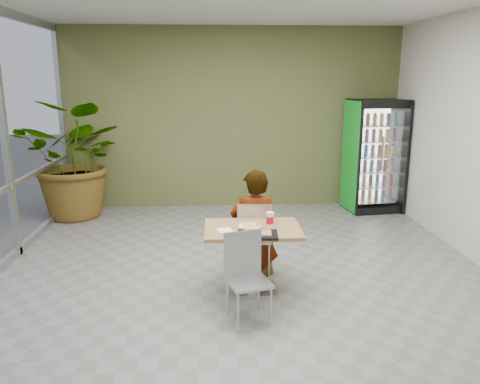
# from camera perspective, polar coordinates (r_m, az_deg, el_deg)

# --- Properties ---
(ground) EXTENTS (7.00, 7.00, 0.00)m
(ground) POSITION_cam_1_polar(r_m,az_deg,el_deg) (5.48, 0.68, -11.39)
(ground) COLOR gray
(ground) RESTS_ON ground
(room_envelope) EXTENTS (6.00, 7.00, 3.20)m
(room_envelope) POSITION_cam_1_polar(r_m,az_deg,el_deg) (5.01, 0.73, 5.41)
(room_envelope) COLOR silver
(room_envelope) RESTS_ON ground
(dining_table) EXTENTS (1.04, 0.73, 0.75)m
(dining_table) POSITION_cam_1_polar(r_m,az_deg,el_deg) (5.14, 1.51, -6.60)
(dining_table) COLOR #9D7843
(dining_table) RESTS_ON ground
(chair_far) EXTENTS (0.43, 0.43, 0.91)m
(chair_far) POSITION_cam_1_polar(r_m,az_deg,el_deg) (5.58, 1.76, -4.97)
(chair_far) COLOR #A9ACAE
(chair_far) RESTS_ON ground
(chair_near) EXTENTS (0.48, 0.48, 0.87)m
(chair_near) POSITION_cam_1_polar(r_m,az_deg,el_deg) (4.62, 0.69, -9.38)
(chair_near) COLOR #A9ACAE
(chair_near) RESTS_ON ground
(seated_woman) EXTENTS (0.61, 0.42, 1.59)m
(seated_woman) POSITION_cam_1_polar(r_m,az_deg,el_deg) (5.64, 1.77, -5.18)
(seated_woman) COLOR black
(seated_woman) RESTS_ON ground
(pizza_plate) EXTENTS (0.34, 0.26, 0.03)m
(pizza_plate) POSITION_cam_1_polar(r_m,az_deg,el_deg) (5.09, 1.19, -4.10)
(pizza_plate) COLOR white
(pizza_plate) RESTS_ON dining_table
(soda_cup) EXTENTS (0.09, 0.09, 0.15)m
(soda_cup) POSITION_cam_1_polar(r_m,az_deg,el_deg) (5.12, 3.67, -3.34)
(soda_cup) COLOR white
(soda_cup) RESTS_ON dining_table
(napkin_stack) EXTENTS (0.19, 0.19, 0.02)m
(napkin_stack) POSITION_cam_1_polar(r_m,az_deg,el_deg) (4.94, -1.89, -4.75)
(napkin_stack) COLOR white
(napkin_stack) RESTS_ON dining_table
(cafeteria_tray) EXTENTS (0.44, 0.33, 0.02)m
(cafeteria_tray) POSITION_cam_1_polar(r_m,az_deg,el_deg) (4.82, 2.16, -5.20)
(cafeteria_tray) COLOR black
(cafeteria_tray) RESTS_ON dining_table
(beverage_fridge) EXTENTS (0.98, 0.79, 1.96)m
(beverage_fridge) POSITION_cam_1_polar(r_m,az_deg,el_deg) (8.58, 16.08, 4.24)
(beverage_fridge) COLOR black
(beverage_fridge) RESTS_ON ground
(potted_plant) EXTENTS (2.12, 1.95, 1.99)m
(potted_plant) POSITION_cam_1_polar(r_m,az_deg,el_deg) (8.30, -19.24, 3.79)
(potted_plant) COLOR #27612A
(potted_plant) RESTS_ON ground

